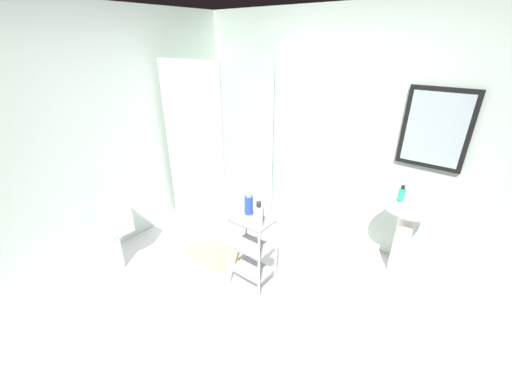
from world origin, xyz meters
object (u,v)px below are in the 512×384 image
Objects in this scene: hand_soap_bottle at (402,194)px; toilet at (105,242)px; pedestal_sink at (406,225)px; bath_mat at (215,254)px; shower_stall at (224,189)px; shampoo_bottle_blue at (249,204)px; lotion_bottle_white at (259,216)px; storage_cart at (252,247)px; rinse_cup at (259,213)px.

toilet is at bearing -142.49° from hand_soap_bottle.
pedestal_sink is 2.00m from bath_mat.
shower_stall is 2.06m from hand_soap_bottle.
shower_stall is at bearing 145.73° from shampoo_bottle_blue.
lotion_bottle_white is 0.38× the size of bath_mat.
storage_cart is at bearing -135.11° from pedestal_sink.
pedestal_sink is 1.35× the size of bath_mat.
lotion_bottle_white is 0.13m from rinse_cup.
hand_soap_bottle is 1.35m from rinse_cup.
storage_cart is at bearing 157.70° from lotion_bottle_white.
bath_mat is at bearing 170.98° from storage_cart.
lotion_bottle_white reaches higher than storage_cart.
rinse_cup is at bearing -4.04° from bath_mat.
rinse_cup is (1.08, -0.66, 0.33)m from shower_stall.
storage_cart is at bearing -128.16° from rinse_cup.
toilet is at bearing -131.44° from bath_mat.
rinse_cup is (-0.91, -0.99, -0.08)m from hand_soap_bottle.
shampoo_bottle_blue reaches higher than bath_mat.
shampoo_bottle_blue is 0.98m from bath_mat.
rinse_cup is (-1.01, -0.99, 0.22)m from pedestal_sink.
hand_soap_bottle is 0.26× the size of bath_mat.
rinse_cup is 0.18× the size of bath_mat.
pedestal_sink is at bearing 44.56° from rinse_cup.
shampoo_bottle_blue reaches higher than storage_cart.
lotion_bottle_white is 0.23m from shampoo_bottle_blue.
rinse_cup is (-0.07, 0.10, -0.05)m from lotion_bottle_white.
lotion_bottle_white is at bearing -22.30° from storage_cart.
pedestal_sink reaches higher than storage_cart.
shower_stall is at bearing 77.94° from toilet.
shower_stall is 2.47× the size of pedestal_sink.
bath_mat is (-0.73, 0.14, -0.83)m from lotion_bottle_white.
toilet is 1.14m from bath_mat.
shampoo_bottle_blue is 0.35× the size of bath_mat.
shampoo_bottle_blue is at bearing -139.35° from pedestal_sink.
bath_mat is at bearing 168.90° from lotion_bottle_white.
hand_soap_bottle is at bearing 37.51° from toilet.
shower_stall reaches higher than shampoo_bottle_blue.
shampoo_bottle_blue reaches higher than pedestal_sink.
bath_mat is (-0.62, 0.10, -0.43)m from storage_cart.
bath_mat is (-0.66, 0.05, -0.79)m from rinse_cup.
shower_stall is 1.26m from storage_cart.
bath_mat is at bearing 176.55° from shampoo_bottle_blue.
shower_stall reaches higher than toilet.
hand_soap_bottle reaches higher than rinse_cup.
pedestal_sink is 1.09× the size of storage_cart.
rinse_cup reaches higher than storage_cart.
storage_cart is 6.76× the size of rinse_cup.
rinse_cup is at bearing -31.48° from shower_stall.
hand_soap_bottle is 1.43m from shampoo_bottle_blue.
hand_soap_bottle is (0.95, 1.04, 0.44)m from storage_cart.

